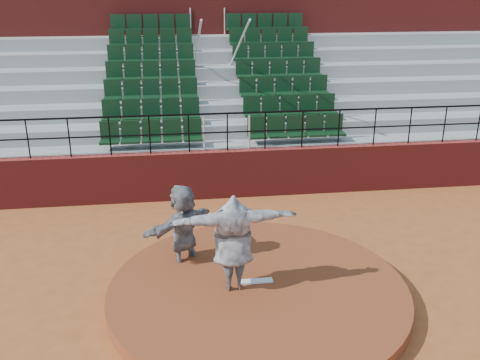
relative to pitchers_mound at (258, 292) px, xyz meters
The scene contains 9 objects.
ground 0.12m from the pitchers_mound, ahead, with size 90.00×90.00×0.00m, color #A85425.
pitchers_mound is the anchor object (origin of this frame).
pitching_rubber 0.21m from the pitchers_mound, 90.00° to the left, with size 0.60×0.15×0.03m, color white.
boundary_wall 5.03m from the pitchers_mound, 90.00° to the left, with size 24.00×0.30×1.30m, color maroon.
wall_railing 5.35m from the pitchers_mound, 90.00° to the left, with size 24.04×0.05×1.03m.
seating_deck 8.75m from the pitchers_mound, 90.00° to the left, with size 24.00×5.97×4.63m.
press_box_facade 13.06m from the pitchers_mound, 90.00° to the left, with size 24.00×3.00×7.10m, color maroon.
pitcher 1.13m from the pitchers_mound, behind, with size 2.24×0.61×1.82m, color black.
fielder 1.98m from the pitchers_mound, 136.08° to the left, with size 1.69×0.54×1.82m, color black.
Camera 1 is at (-1.45, -8.37, 5.53)m, focal length 40.00 mm.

